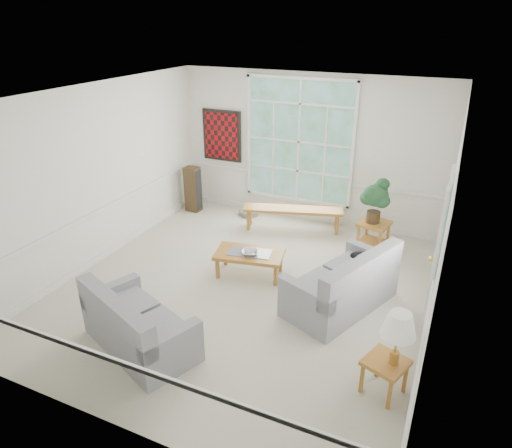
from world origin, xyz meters
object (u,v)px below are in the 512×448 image
(loveseat_right, at_px, (341,278))
(end_table, at_px, (373,235))
(side_table, at_px, (384,376))
(loveseat_front, at_px, (139,318))
(coffee_table, at_px, (250,264))

(loveseat_right, xyz_separation_m, end_table, (0.08, 2.07, -0.21))
(loveseat_right, height_order, side_table, loveseat_right)
(loveseat_right, height_order, loveseat_front, loveseat_right)
(side_table, bearing_deg, loveseat_right, 121.32)
(loveseat_right, height_order, end_table, loveseat_right)
(coffee_table, bearing_deg, end_table, 36.10)
(side_table, bearing_deg, loveseat_front, -171.00)
(coffee_table, height_order, end_table, end_table)
(loveseat_right, relative_size, end_table, 3.35)
(loveseat_front, distance_m, end_table, 4.60)
(loveseat_right, relative_size, side_table, 3.88)
(loveseat_front, bearing_deg, coffee_table, 98.51)
(loveseat_right, height_order, coffee_table, loveseat_right)
(coffee_table, relative_size, side_table, 2.48)
(side_table, bearing_deg, coffee_table, 145.25)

